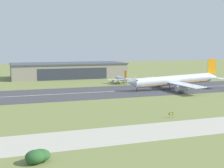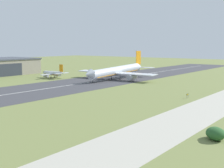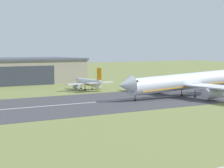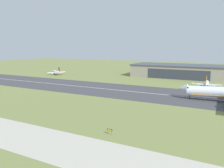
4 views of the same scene
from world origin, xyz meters
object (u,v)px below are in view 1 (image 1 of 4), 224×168
Objects in this scene: airplane_landing at (174,81)px; airplane_parked_west at (121,79)px; shrub_clump at (37,156)px; runway_sign at (171,114)px.

airplane_parked_west is at bearing 115.29° from airplane_landing.
airplane_parked_west is 139.76m from shrub_clump.
airplane_landing reaches higher than airplane_parked_west.
airplane_landing is 120.25m from shrub_clump.
airplane_landing is 40.36m from airplane_parked_west.
airplane_parked_west is 98.90m from runway_sign.
airplane_parked_west is 3.48× the size of shrub_clump.
runway_sign is (-19.59, -96.93, -1.51)m from airplane_parked_west.
airplane_parked_west is at bearing 78.57° from runway_sign.
airplane_landing reaches higher than shrub_clump.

